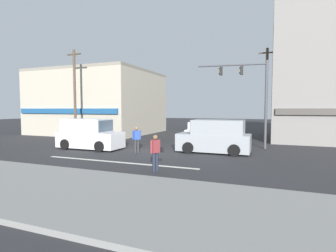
% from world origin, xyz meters
% --- Properties ---
extents(ground_plane, '(120.00, 120.00, 0.00)m').
position_xyz_m(ground_plane, '(0.00, 0.00, 0.00)').
color(ground_plane, '#2B2B2D').
extents(lane_marking_stripe, '(9.00, 0.24, 0.01)m').
position_xyz_m(lane_marking_stripe, '(0.00, -3.50, 0.00)').
color(lane_marking_stripe, silver).
rests_on(lane_marking_stripe, ground).
extents(sidewalk_curb, '(40.00, 5.00, 0.16)m').
position_xyz_m(sidewalk_curb, '(0.00, -8.50, 0.08)').
color(sidewalk_curb, gray).
rests_on(sidewalk_curb, ground).
extents(building_left_block, '(12.50, 11.10, 7.05)m').
position_xyz_m(building_left_block, '(-11.23, 10.57, 3.52)').
color(building_left_block, '#B7AD99').
rests_on(building_left_block, ground).
extents(utility_pole_near_left, '(1.40, 0.22, 7.93)m').
position_xyz_m(utility_pole_near_left, '(-8.43, 3.14, 4.11)').
color(utility_pole_near_left, brown).
rests_on(utility_pole_near_left, ground).
extents(utility_pole_far_right, '(1.40, 0.22, 7.99)m').
position_xyz_m(utility_pole_far_right, '(7.16, 8.88, 4.15)').
color(utility_pole_far_right, brown).
rests_on(utility_pole_far_right, ground).
extents(traffic_light_mast, '(4.86, 0.71, 6.20)m').
position_xyz_m(traffic_light_mast, '(6.25, 4.24, 4.18)').
color(traffic_light_mast, '#47474C').
rests_on(traffic_light_mast, ground).
extents(van_crossing_center, '(4.61, 2.06, 2.11)m').
position_xyz_m(van_crossing_center, '(4.23, 1.40, 1.01)').
color(van_crossing_center, '#999EA3').
rests_on(van_crossing_center, ground).
extents(sedan_parked_curbside, '(2.06, 4.19, 1.58)m').
position_xyz_m(sedan_parked_curbside, '(1.19, 8.79, 0.71)').
color(sedan_parked_curbside, silver).
rests_on(sedan_parked_curbside, ground).
extents(van_waiting_far, '(4.60, 2.04, 2.11)m').
position_xyz_m(van_waiting_far, '(-4.36, -0.20, 1.01)').
color(van_waiting_far, silver).
rests_on(van_waiting_far, ground).
extents(pedestrian_foreground_with_bag, '(0.50, 0.65, 1.67)m').
position_xyz_m(pedestrian_foreground_with_bag, '(2.78, -4.67, 0.95)').
color(pedestrian_foreground_with_bag, '#232838').
rests_on(pedestrian_foreground_with_bag, ground).
extents(pedestrian_mid_crossing, '(0.43, 0.43, 1.67)m').
position_xyz_m(pedestrian_mid_crossing, '(-0.39, -0.57, 0.95)').
color(pedestrian_mid_crossing, '#333338').
rests_on(pedestrian_mid_crossing, ground).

